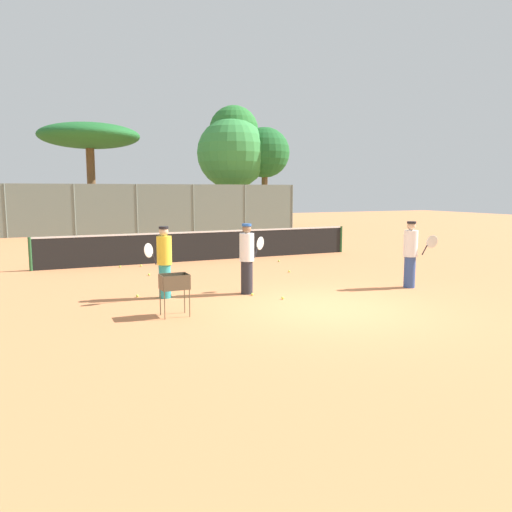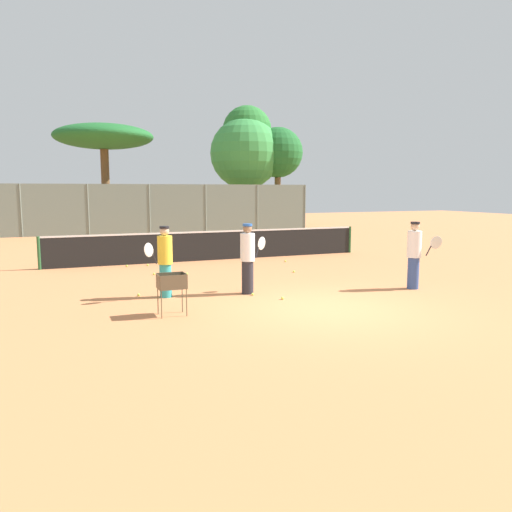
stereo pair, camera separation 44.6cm
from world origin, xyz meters
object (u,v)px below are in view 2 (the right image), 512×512
(ball_cart, at_px, (171,285))
(player_yellow_shirt, at_px, (414,254))
(player_red_cap, at_px, (165,261))
(player_white_outfit, at_px, (248,258))
(tennis_net, at_px, (213,245))

(ball_cart, bearing_deg, player_yellow_shirt, 3.43)
(player_yellow_shirt, bearing_deg, player_red_cap, -164.52)
(player_white_outfit, height_order, player_yellow_shirt, player_yellow_shirt)
(player_red_cap, bearing_deg, player_yellow_shirt, 131.65)
(tennis_net, relative_size, ball_cart, 13.66)
(tennis_net, xyz_separation_m, player_white_outfit, (-0.99, -6.01, 0.34))
(tennis_net, distance_m, player_white_outfit, 6.10)
(player_white_outfit, distance_m, player_red_cap, 2.00)
(tennis_net, height_order, player_white_outfit, player_white_outfit)
(player_white_outfit, xyz_separation_m, ball_cart, (-2.22, -1.43, -0.26))
(player_white_outfit, height_order, player_red_cap, player_white_outfit)
(player_white_outfit, relative_size, ball_cart, 2.01)
(tennis_net, relative_size, player_red_cap, 6.93)
(player_red_cap, relative_size, ball_cart, 1.97)
(ball_cart, bearing_deg, tennis_net, 66.62)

